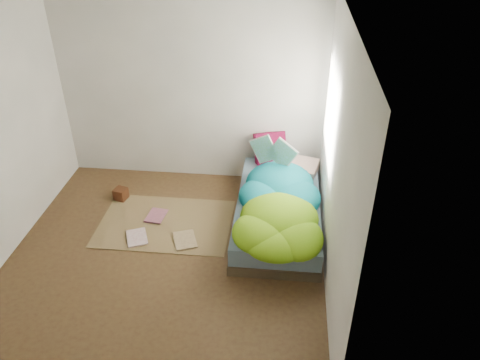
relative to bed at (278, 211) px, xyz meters
name	(u,v)px	position (x,y,z in m)	size (l,w,h in m)	color
ground	(167,254)	(-1.22, -0.72, -0.17)	(3.50, 3.50, 0.00)	#462C1B
room_walls	(154,123)	(-1.21, -0.71, 1.46)	(3.54, 3.54, 2.62)	beige
bed	(278,211)	(0.00, 0.00, 0.00)	(1.00, 2.00, 0.34)	#39301F
duvet	(279,198)	(0.00, -0.22, 0.34)	(0.96, 1.84, 0.34)	#086083
rug	(166,223)	(-1.37, -0.17, -0.16)	(1.60, 1.10, 0.01)	brown
pillow_floral	(297,166)	(0.22, 0.71, 0.23)	(0.53, 0.33, 0.12)	beige
pillow_magenta	(270,148)	(-0.15, 0.92, 0.38)	(0.41, 0.13, 0.41)	#540522
open_book	(273,145)	(-0.10, 0.46, 0.67)	(0.51, 0.11, 0.31)	#297E32
wooden_box	(121,194)	(-2.07, 0.28, -0.08)	(0.15, 0.15, 0.15)	#37170C
floor_book_a	(127,239)	(-1.74, -0.54, -0.14)	(0.23, 0.31, 0.02)	silver
floor_book_b	(148,215)	(-1.62, -0.05, -0.14)	(0.22, 0.30, 0.03)	#B46879
floor_book_c	(175,242)	(-1.17, -0.53, -0.14)	(0.25, 0.34, 0.03)	tan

